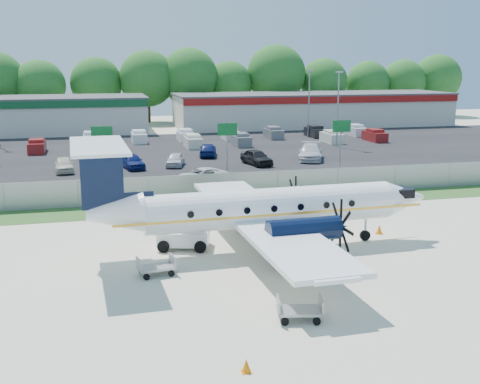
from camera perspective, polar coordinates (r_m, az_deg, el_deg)
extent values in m
plane|color=beige|center=(32.58, 2.54, -6.16)|extent=(170.00, 170.00, 0.00)
cube|color=#2D561E|center=(43.77, -1.88, -1.29)|extent=(170.00, 4.00, 0.02)
cube|color=black|center=(50.47, -3.54, 0.54)|extent=(170.00, 8.00, 0.02)
cube|color=black|center=(70.92, -6.61, 3.92)|extent=(170.00, 32.00, 0.02)
cube|color=gray|center=(45.46, -2.42, 0.50)|extent=(120.00, 0.02, 1.90)
cube|color=gray|center=(45.27, -2.43, 1.72)|extent=(120.00, 0.06, 0.06)
cube|color=gray|center=(45.67, -2.40, -0.66)|extent=(120.00, 0.06, 0.06)
cube|color=beige|center=(98.31, 6.98, 7.72)|extent=(44.00, 12.00, 5.00)
cube|color=#474749|center=(98.13, 7.02, 9.24)|extent=(44.40, 12.40, 0.24)
cube|color=maroon|center=(92.50, 8.36, 8.64)|extent=(44.00, 0.20, 1.00)
cylinder|color=gray|center=(53.20, -12.88, 3.59)|extent=(0.14, 0.14, 5.00)
cube|color=#0C5923|center=(52.82, -12.97, 5.49)|extent=(1.80, 0.08, 1.10)
cylinder|color=gray|center=(54.49, -1.22, 4.10)|extent=(0.14, 0.14, 5.00)
cube|color=#0C5923|center=(54.11, -1.20, 5.96)|extent=(1.80, 0.08, 1.10)
cylinder|color=gray|center=(57.87, 9.50, 4.42)|extent=(0.14, 0.14, 5.00)
cube|color=#0C5923|center=(57.52, 9.62, 6.17)|extent=(1.80, 0.08, 1.10)
cylinder|color=gray|center=(73.72, 9.26, 7.68)|extent=(0.18, 0.18, 9.00)
cube|color=gray|center=(73.50, 9.38, 11.17)|extent=(0.90, 0.35, 0.18)
cylinder|color=gray|center=(82.99, 6.54, 8.27)|extent=(0.18, 0.18, 9.00)
cube|color=gray|center=(82.79, 6.62, 11.37)|extent=(0.90, 0.35, 0.18)
cylinder|color=white|center=(33.27, 2.95, -1.44)|extent=(14.10, 2.58, 2.13)
cone|color=white|center=(36.69, 15.27, -0.56)|extent=(2.54, 2.21, 2.13)
cone|color=white|center=(31.61, -11.78, -2.01)|extent=(2.99, 2.23, 2.13)
cube|color=black|center=(36.49, 15.00, 0.02)|extent=(1.06, 1.49, 0.51)
cube|color=white|center=(33.25, 2.02, -2.54)|extent=(4.22, 19.87, 0.25)
cylinder|color=black|center=(30.66, 6.08, -3.57)|extent=(3.86, 1.36, 1.24)
cylinder|color=black|center=(36.59, 2.32, -0.88)|extent=(3.86, 1.36, 1.24)
cube|color=black|center=(31.17, -12.96, 1.33)|extent=(2.14, 0.27, 3.26)
cube|color=white|center=(30.91, -13.31, 4.28)|extent=(2.92, 7.04, 0.16)
cylinder|color=gray|center=(35.94, 11.80, -3.42)|extent=(0.13, 0.13, 1.46)
cylinder|color=black|center=(36.05, 11.77, -4.05)|extent=(0.63, 0.22, 0.63)
cylinder|color=black|center=(30.72, 3.86, -6.64)|extent=(0.73, 0.47, 0.72)
cylinder|color=black|center=(36.64, 0.46, -3.45)|extent=(0.73, 0.47, 0.72)
cube|color=white|center=(34.06, -5.37, -4.28)|extent=(3.17, 2.38, 0.79)
cube|color=white|center=(33.83, -4.44, -3.28)|extent=(1.59, 1.75, 0.56)
cube|color=black|center=(33.77, -3.58, -3.26)|extent=(0.53, 1.25, 0.45)
cylinder|color=black|center=(33.45, -7.27, -5.14)|extent=(0.72, 0.42, 0.68)
cylinder|color=black|center=(35.11, -6.84, -4.28)|extent=(0.72, 0.42, 0.68)
cylinder|color=black|center=(33.20, -3.79, -5.20)|extent=(0.72, 0.42, 0.68)
cylinder|color=black|center=(34.88, -3.52, -4.33)|extent=(0.72, 0.42, 0.68)
cube|color=gray|center=(30.05, -7.95, -7.09)|extent=(1.93, 1.35, 0.11)
cube|color=gray|center=(29.76, -9.54, -6.80)|extent=(0.25, 1.06, 0.53)
cube|color=gray|center=(30.18, -6.42, -6.43)|extent=(0.25, 1.06, 0.53)
cylinder|color=black|center=(29.54, -8.85, -7.97)|extent=(0.33, 0.16, 0.32)
cylinder|color=black|center=(30.43, -9.33, -7.37)|extent=(0.33, 0.16, 0.32)
cylinder|color=black|center=(29.85, -6.53, -7.68)|extent=(0.33, 0.16, 0.32)
cylinder|color=black|center=(30.73, -7.07, -7.09)|extent=(0.33, 0.16, 0.32)
cube|color=gray|center=(25.00, 5.66, -11.13)|extent=(2.02, 1.46, 0.11)
cube|color=gray|center=(24.81, 3.66, -10.60)|extent=(0.31, 1.08, 0.55)
cube|color=gray|center=(25.01, 7.68, -10.49)|extent=(0.31, 1.08, 0.55)
cylinder|color=black|center=(24.58, 4.28, -12.16)|extent=(0.34, 0.18, 0.33)
cylinder|color=black|center=(25.49, 4.06, -11.22)|extent=(0.34, 0.18, 0.33)
cylinder|color=black|center=(24.73, 7.29, -12.06)|extent=(0.34, 0.18, 0.33)
cylinder|color=black|center=(25.64, 6.96, -11.14)|extent=(0.34, 0.18, 0.33)
cone|color=orange|center=(37.66, 13.07, -3.46)|extent=(0.38, 0.38, 0.56)
cube|color=orange|center=(37.73, 13.05, -3.85)|extent=(0.40, 0.40, 0.03)
cone|color=orange|center=(21.20, 0.60, -16.12)|extent=(0.32, 0.32, 0.49)
cube|color=orange|center=(21.31, 0.60, -16.67)|extent=(0.34, 0.34, 0.03)
cone|color=orange|center=(44.74, -1.20, -0.65)|extent=(0.36, 0.36, 0.53)
cube|color=orange|center=(44.80, -1.20, -0.96)|extent=(0.38, 0.38, 0.03)
imported|color=silver|center=(51.63, -3.66, 0.79)|extent=(5.29, 3.89, 1.34)
imported|color=beige|center=(59.25, -16.31, 1.82)|extent=(2.02, 4.32, 1.43)
imported|color=navy|center=(59.66, -10.18, 2.20)|extent=(2.63, 4.60, 1.47)
imported|color=silver|center=(60.41, -6.14, 2.45)|extent=(2.56, 4.17, 1.33)
imported|color=black|center=(60.87, 1.57, 2.59)|extent=(2.75, 4.84, 1.55)
imported|color=silver|center=(64.29, 6.68, 3.04)|extent=(4.36, 6.29, 1.69)
imported|color=#595B5E|center=(65.39, -13.51, 2.94)|extent=(2.37, 4.29, 1.38)
imported|color=navy|center=(66.30, -3.05, 3.39)|extent=(2.68, 4.67, 1.50)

